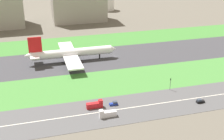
# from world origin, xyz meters

# --- Properties ---
(ground_plane) EXTENTS (800.00, 800.00, 0.00)m
(ground_plane) POSITION_xyz_m (0.00, 0.00, 0.00)
(ground_plane) COLOR #5B564C
(runway) EXTENTS (280.00, 46.00, 0.10)m
(runway) POSITION_xyz_m (0.00, 0.00, 0.05)
(runway) COLOR #38383D
(runway) RESTS_ON ground_plane
(grass_median_north) EXTENTS (280.00, 36.00, 0.10)m
(grass_median_north) POSITION_xyz_m (0.00, 41.00, 0.05)
(grass_median_north) COLOR #3D7A33
(grass_median_north) RESTS_ON ground_plane
(grass_median_south) EXTENTS (280.00, 36.00, 0.10)m
(grass_median_south) POSITION_xyz_m (0.00, -41.00, 0.05)
(grass_median_south) COLOR #427F38
(grass_median_south) RESTS_ON ground_plane
(highway) EXTENTS (280.00, 28.00, 0.10)m
(highway) POSITION_xyz_m (0.00, -73.00, 0.05)
(highway) COLOR #4C4C4F
(highway) RESTS_ON ground_plane
(highway_centerline) EXTENTS (266.00, 0.50, 0.01)m
(highway_centerline) POSITION_xyz_m (0.00, -73.00, 0.11)
(highway_centerline) COLOR silver
(highway_centerline) RESTS_ON highway
(airliner) EXTENTS (65.00, 56.00, 19.70)m
(airliner) POSITION_xyz_m (-32.87, 0.00, 6.23)
(airliner) COLOR white
(airliner) RESTS_ON runway
(truck_0) EXTENTS (8.40, 2.50, 4.00)m
(truck_0) POSITION_xyz_m (-26.64, -78.00, 1.67)
(truck_0) COLOR silver
(truck_0) RESTS_ON highway
(truck_1) EXTENTS (8.40, 2.50, 4.00)m
(truck_1) POSITION_xyz_m (-30.41, -68.00, 1.67)
(truck_1) COLOR #B2191E
(truck_1) RESTS_ON highway
(car_0) EXTENTS (4.40, 1.80, 2.00)m
(car_0) POSITION_xyz_m (-20.36, -68.00, 0.92)
(car_0) COLOR navy
(car_0) RESTS_ON highway
(car_2) EXTENTS (4.40, 1.80, 2.00)m
(car_2) POSITION_xyz_m (24.31, -78.00, 0.92)
(car_2) COLOR black
(car_2) RESTS_ON highway
(traffic_light) EXTENTS (0.36, 0.50, 7.20)m
(traffic_light) POSITION_xyz_m (15.50, -60.01, 4.29)
(traffic_light) COLOR #4C4C51
(traffic_light) RESTS_ON highway
(hangar_building) EXTENTS (55.23, 28.21, 40.96)m
(hangar_building) POSITION_xyz_m (-6.14, 114.00, 20.48)
(hangar_building) COLOR #9E998E
(hangar_building) RESTS_ON ground_plane
(fuel_tank_west) EXTENTS (25.72, 25.72, 15.91)m
(fuel_tank_west) POSITION_xyz_m (-2.40, 159.00, 7.95)
(fuel_tank_west) COLOR silver
(fuel_tank_west) RESTS_ON ground_plane
(fuel_tank_centre) EXTENTS (18.97, 18.97, 17.24)m
(fuel_tank_centre) POSITION_xyz_m (35.65, 159.00, 8.62)
(fuel_tank_centre) COLOR silver
(fuel_tank_centre) RESTS_ON ground_plane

